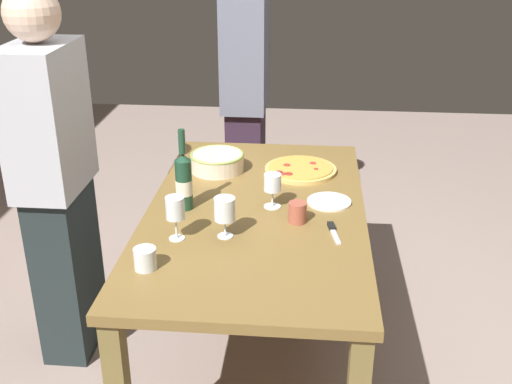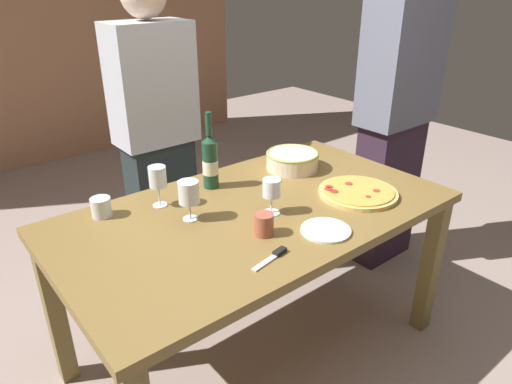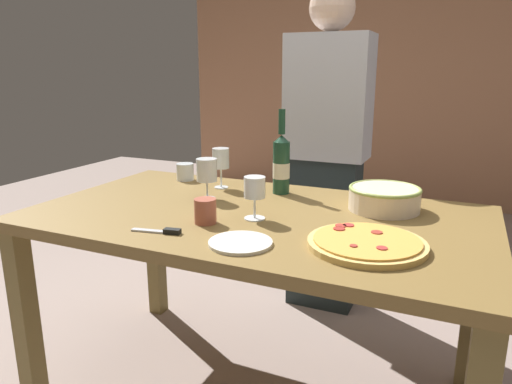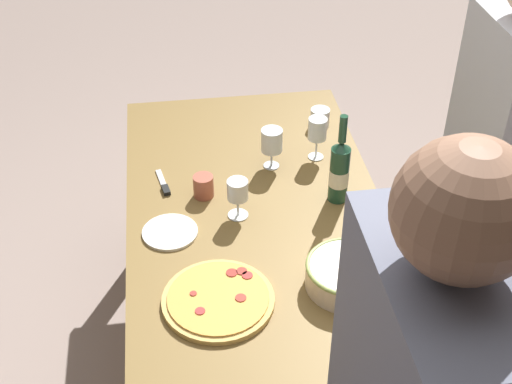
{
  "view_description": "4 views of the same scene",
  "coord_description": "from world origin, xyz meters",
  "px_view_note": "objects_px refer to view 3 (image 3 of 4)",
  "views": [
    {
      "loc": [
        -2.33,
        -0.21,
        1.87
      ],
      "look_at": [
        0.0,
        0.0,
        0.83
      ],
      "focal_mm": 43.85,
      "sensor_mm": 36.0,
      "label": 1
    },
    {
      "loc": [
        -1.05,
        -1.3,
        1.62
      ],
      "look_at": [
        0.0,
        0.0,
        0.83
      ],
      "focal_mm": 32.42,
      "sensor_mm": 36.0,
      "label": 2
    },
    {
      "loc": [
        0.65,
        -1.45,
        1.24
      ],
      "look_at": [
        0.0,
        0.0,
        0.83
      ],
      "focal_mm": 32.86,
      "sensor_mm": 36.0,
      "label": 3
    },
    {
      "loc": [
        1.9,
        -0.27,
        2.29
      ],
      "look_at": [
        0.0,
        0.0,
        0.83
      ],
      "focal_mm": 49.42,
      "sensor_mm": 36.0,
      "label": 4
    }
  ],
  "objects_px": {
    "wine_bottle": "(281,163)",
    "wine_glass_near_pizza": "(221,159)",
    "dining_table": "(256,237)",
    "cup_amber": "(185,172)",
    "wine_glass_far_left": "(207,172)",
    "pizza_knife": "(163,231)",
    "person_guest_left": "(327,153)",
    "wine_glass_by_bottle": "(255,189)",
    "pizza": "(367,243)",
    "cup_ceramic": "(205,211)",
    "side_plate": "(240,243)",
    "serving_bowl": "(384,197)"
  },
  "relations": [
    {
      "from": "cup_ceramic",
      "to": "person_guest_left",
      "type": "height_order",
      "value": "person_guest_left"
    },
    {
      "from": "cup_amber",
      "to": "cup_ceramic",
      "type": "relative_size",
      "value": 0.95
    },
    {
      "from": "wine_glass_near_pizza",
      "to": "person_guest_left",
      "type": "height_order",
      "value": "person_guest_left"
    },
    {
      "from": "wine_bottle",
      "to": "wine_glass_near_pizza",
      "type": "xyz_separation_m",
      "value": [
        -0.27,
        -0.02,
        -0.0
      ]
    },
    {
      "from": "pizza",
      "to": "wine_glass_far_left",
      "type": "bearing_deg",
      "value": 158.39
    },
    {
      "from": "wine_bottle",
      "to": "wine_glass_by_bottle",
      "type": "xyz_separation_m",
      "value": [
        0.04,
        -0.36,
        -0.02
      ]
    },
    {
      "from": "wine_bottle",
      "to": "person_guest_left",
      "type": "xyz_separation_m",
      "value": [
        0.03,
        0.56,
        -0.04
      ]
    },
    {
      "from": "pizza_knife",
      "to": "wine_glass_by_bottle",
      "type": "bearing_deg",
      "value": 50.8
    },
    {
      "from": "person_guest_left",
      "to": "dining_table",
      "type": "bearing_deg",
      "value": -0.0
    },
    {
      "from": "side_plate",
      "to": "person_guest_left",
      "type": "bearing_deg",
      "value": 93.66
    },
    {
      "from": "cup_amber",
      "to": "pizza_knife",
      "type": "bearing_deg",
      "value": -62.99
    },
    {
      "from": "dining_table",
      "to": "wine_glass_far_left",
      "type": "distance_m",
      "value": 0.34
    },
    {
      "from": "pizza",
      "to": "side_plate",
      "type": "xyz_separation_m",
      "value": [
        -0.34,
        -0.13,
        -0.01
      ]
    },
    {
      "from": "person_guest_left",
      "to": "wine_glass_far_left",
      "type": "bearing_deg",
      "value": -18.43
    },
    {
      "from": "wine_glass_near_pizza",
      "to": "pizza_knife",
      "type": "bearing_deg",
      "value": -79.41
    },
    {
      "from": "wine_glass_far_left",
      "to": "pizza_knife",
      "type": "bearing_deg",
      "value": -79.57
    },
    {
      "from": "wine_glass_near_pizza",
      "to": "pizza_knife",
      "type": "height_order",
      "value": "wine_glass_near_pizza"
    },
    {
      "from": "pizza",
      "to": "side_plate",
      "type": "distance_m",
      "value": 0.36
    },
    {
      "from": "cup_ceramic",
      "to": "pizza_knife",
      "type": "xyz_separation_m",
      "value": [
        -0.07,
        -0.14,
        -0.04
      ]
    },
    {
      "from": "pizza",
      "to": "wine_glass_near_pizza",
      "type": "distance_m",
      "value": 0.85
    },
    {
      "from": "side_plate",
      "to": "serving_bowl",
      "type": "bearing_deg",
      "value": 58.61
    },
    {
      "from": "wine_bottle",
      "to": "cup_amber",
      "type": "xyz_separation_m",
      "value": [
        -0.49,
        0.04,
        -0.09
      ]
    },
    {
      "from": "cup_ceramic",
      "to": "pizza",
      "type": "bearing_deg",
      "value": 0.02
    },
    {
      "from": "serving_bowl",
      "to": "pizza_knife",
      "type": "xyz_separation_m",
      "value": [
        -0.59,
        -0.54,
        -0.04
      ]
    },
    {
      "from": "serving_bowl",
      "to": "wine_glass_by_bottle",
      "type": "relative_size",
      "value": 1.74
    },
    {
      "from": "dining_table",
      "to": "person_guest_left",
      "type": "xyz_separation_m",
      "value": [
        0.01,
        0.85,
        0.17
      ]
    },
    {
      "from": "cup_ceramic",
      "to": "dining_table",
      "type": "bearing_deg",
      "value": 58.92
    },
    {
      "from": "wine_glass_near_pizza",
      "to": "side_plate",
      "type": "distance_m",
      "value": 0.7
    },
    {
      "from": "serving_bowl",
      "to": "person_guest_left",
      "type": "bearing_deg",
      "value": 122.04
    },
    {
      "from": "pizza",
      "to": "person_guest_left",
      "type": "bearing_deg",
      "value": 111.88
    },
    {
      "from": "pizza",
      "to": "wine_bottle",
      "type": "relative_size",
      "value": 0.99
    },
    {
      "from": "serving_bowl",
      "to": "wine_glass_near_pizza",
      "type": "distance_m",
      "value": 0.7
    },
    {
      "from": "side_plate",
      "to": "cup_ceramic",
      "type": "bearing_deg",
      "value": 145.92
    },
    {
      "from": "wine_bottle",
      "to": "person_guest_left",
      "type": "distance_m",
      "value": 0.56
    },
    {
      "from": "serving_bowl",
      "to": "wine_glass_far_left",
      "type": "distance_m",
      "value": 0.68
    },
    {
      "from": "wine_bottle",
      "to": "person_guest_left",
      "type": "relative_size",
      "value": 0.21
    },
    {
      "from": "wine_glass_by_bottle",
      "to": "wine_glass_far_left",
      "type": "bearing_deg",
      "value": 149.86
    },
    {
      "from": "pizza",
      "to": "wine_glass_by_bottle",
      "type": "xyz_separation_m",
      "value": [
        -0.4,
        0.11,
        0.09
      ]
    },
    {
      "from": "wine_glass_near_pizza",
      "to": "person_guest_left",
      "type": "distance_m",
      "value": 0.65
    },
    {
      "from": "serving_bowl",
      "to": "cup_ceramic",
      "type": "height_order",
      "value": "serving_bowl"
    },
    {
      "from": "dining_table",
      "to": "cup_amber",
      "type": "bearing_deg",
      "value": 146.52
    },
    {
      "from": "pizza",
      "to": "wine_glass_near_pizza",
      "type": "xyz_separation_m",
      "value": [
        -0.71,
        0.45,
        0.11
      ]
    },
    {
      "from": "wine_glass_by_bottle",
      "to": "cup_amber",
      "type": "distance_m",
      "value": 0.67
    },
    {
      "from": "wine_glass_by_bottle",
      "to": "cup_ceramic",
      "type": "bearing_deg",
      "value": -140.24
    },
    {
      "from": "wine_bottle",
      "to": "pizza",
      "type": "bearing_deg",
      "value": -46.48
    },
    {
      "from": "pizza",
      "to": "cup_amber",
      "type": "xyz_separation_m",
      "value": [
        -0.93,
        0.51,
        0.03
      ]
    },
    {
      "from": "serving_bowl",
      "to": "wine_bottle",
      "type": "bearing_deg",
      "value": 170.32
    },
    {
      "from": "side_plate",
      "to": "wine_glass_by_bottle",
      "type": "bearing_deg",
      "value": 104.7
    },
    {
      "from": "wine_glass_far_left",
      "to": "person_guest_left",
      "type": "height_order",
      "value": "person_guest_left"
    },
    {
      "from": "wine_bottle",
      "to": "pizza_knife",
      "type": "height_order",
      "value": "wine_bottle"
    }
  ]
}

